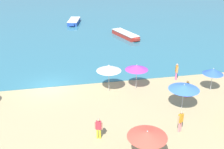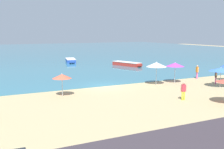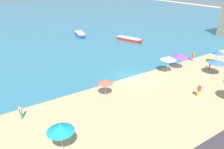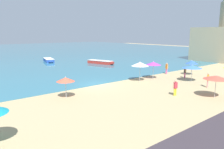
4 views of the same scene
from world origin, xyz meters
name	(u,v)px [view 2 (image 2 of 4)]	position (x,y,z in m)	size (l,w,h in m)	color
ground_plane	(105,86)	(0.00, 0.00, 0.00)	(160.00, 160.00, 0.00)	tan
sea	(23,53)	(0.00, 55.00, 0.03)	(150.00, 110.00, 0.05)	teal
beach_umbrella_2	(156,65)	(5.48, -1.83, 2.30)	(2.26, 2.26, 2.63)	#B2B2B7
beach_umbrella_4	(221,69)	(10.84, -6.04, 1.94)	(2.49, 2.49, 2.20)	#B2B2B7
beach_umbrella_5	(62,76)	(-5.56, -2.59, 1.88)	(1.78, 1.78, 2.15)	#B2B2B7
beach_umbrella_6	(175,65)	(8.07, -1.87, 2.17)	(2.13, 2.13, 2.46)	#B2B2B7
bather_2	(183,90)	(3.48, -8.72, 0.91)	(0.55, 0.32, 1.63)	yellow
bather_3	(197,71)	(12.55, -0.73, 0.98)	(0.31, 0.55, 1.74)	pink
bather_4	(216,76)	(12.03, -4.29, 0.88)	(0.41, 0.45, 1.58)	#E76193
skiff_nearshore	(71,60)	(4.15, 24.54, 0.41)	(2.69, 5.17, 0.71)	#254BA6
skiff_offshore	(127,64)	(11.12, 14.75, 0.39)	(3.23, 5.99, 0.68)	#AF2F25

